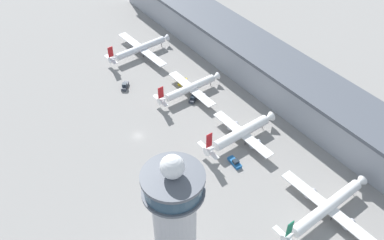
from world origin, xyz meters
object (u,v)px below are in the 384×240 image
at_px(service_truck_fuel, 183,82).
at_px(service_truck_baggage, 125,86).
at_px(airplane_gate_alpha, 140,48).
at_px(service_truck_catering, 194,98).
at_px(airplane_gate_charlie, 241,133).
at_px(airplane_gate_bravo, 190,88).
at_px(airplane_gate_delta, 326,208).
at_px(control_tower, 175,226).
at_px(service_truck_water, 235,162).

xyz_separation_m(service_truck_fuel, service_truck_baggage, (-13.10, -25.30, 0.16)).
height_order(airplane_gate_alpha, service_truck_catering, airplane_gate_alpha).
bearing_deg(airplane_gate_charlie, airplane_gate_bravo, 178.68).
bearing_deg(service_truck_baggage, airplane_gate_alpha, 134.96).
distance_m(airplane_gate_bravo, service_truck_catering, 5.27).
bearing_deg(airplane_gate_delta, control_tower, -101.63).
bearing_deg(airplane_gate_charlie, service_truck_baggage, -160.30).
bearing_deg(airplane_gate_bravo, service_truck_fuel, 165.85).
bearing_deg(service_truck_fuel, airplane_gate_delta, -2.10).
distance_m(control_tower, airplane_gate_charlie, 69.40).
bearing_deg(service_truck_water, service_truck_fuel, 166.43).
height_order(airplane_gate_bravo, airplane_gate_charlie, airplane_gate_charlie).
distance_m(airplane_gate_delta, service_truck_fuel, 94.90).
xyz_separation_m(airplane_gate_alpha, airplane_gate_bravo, (44.01, 1.74, -0.22)).
distance_m(service_truck_fuel, service_truck_water, 58.77).
bearing_deg(control_tower, service_truck_baggage, 160.69).
bearing_deg(control_tower, airplane_gate_alpha, 154.97).
height_order(service_truck_catering, service_truck_fuel, service_truck_catering).
xyz_separation_m(airplane_gate_bravo, airplane_gate_charlie, (38.27, -0.88, 0.52)).
distance_m(control_tower, service_truck_fuel, 105.24).
bearing_deg(airplane_gate_delta, airplane_gate_charlie, 179.87).
bearing_deg(service_truck_water, airplane_gate_charlie, 130.78).
height_order(airplane_gate_delta, service_truck_baggage, airplane_gate_delta).
bearing_deg(airplane_gate_charlie, service_truck_fuel, 176.00).
distance_m(airplane_gate_delta, service_truck_water, 39.17).
bearing_deg(service_truck_fuel, airplane_gate_charlie, -4.00).
bearing_deg(service_truck_baggage, airplane_gate_delta, 11.44).
height_order(airplane_gate_charlie, service_truck_fuel, airplane_gate_charlie).
height_order(airplane_gate_bravo, airplane_gate_delta, airplane_gate_delta).
xyz_separation_m(control_tower, service_truck_catering, (-69.22, 55.70, -25.26)).
bearing_deg(airplane_gate_charlie, airplane_gate_delta, -0.13).
distance_m(airplane_gate_charlie, service_truck_fuel, 48.39).
xyz_separation_m(airplane_gate_charlie, airplane_gate_delta, (46.64, -0.10, -0.28)).
bearing_deg(airplane_gate_charlie, airplane_gate_alpha, -179.40).
distance_m(service_truck_catering, service_truck_baggage, 34.94).
bearing_deg(airplane_gate_delta, airplane_gate_bravo, 179.34).
xyz_separation_m(control_tower, airplane_gate_bravo, (-73.46, 56.60, -22.27)).
xyz_separation_m(airplane_gate_alpha, service_truck_catering, (48.26, 0.84, -3.22)).
bearing_deg(service_truck_fuel, airplane_gate_bravo, -14.15).
bearing_deg(service_truck_baggage, service_truck_fuel, 62.63).
bearing_deg(service_truck_fuel, airplane_gate_alpha, -172.94).
distance_m(airplane_gate_bravo, airplane_gate_charlie, 38.29).
bearing_deg(control_tower, service_truck_catering, 141.18).
relative_size(airplane_gate_bravo, service_truck_baggage, 5.36).
xyz_separation_m(airplane_gate_alpha, service_truck_fuel, (34.14, 4.23, -3.24)).
bearing_deg(control_tower, airplane_gate_delta, 78.37).
height_order(airplane_gate_alpha, airplane_gate_delta, airplane_gate_delta).
xyz_separation_m(control_tower, service_truck_baggage, (-96.43, 33.79, -25.13)).
bearing_deg(airplane_gate_bravo, airplane_gate_charlie, -1.32).
xyz_separation_m(service_truck_baggage, service_truck_water, (70.23, 11.51, -0.14)).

